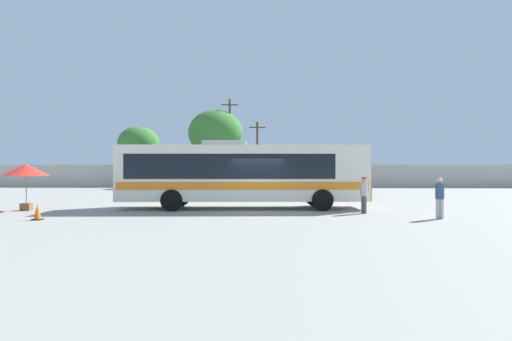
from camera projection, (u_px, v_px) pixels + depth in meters
ground_plane at (261, 195)px, 29.75m from camera, size 300.00×300.00×0.00m
perimeter_wall at (262, 176)px, 41.81m from camera, size 80.00×0.30×2.34m
coach_bus_cream_orange at (240, 172)px, 20.49m from camera, size 12.48×3.06×3.42m
attendant_by_bus_door at (364, 193)px, 18.30m from camera, size 0.43×0.43×1.65m
passenger_waiting_on_apron at (440, 196)px, 16.35m from camera, size 0.39×0.39×1.68m
vendor_umbrella_near_gate_red at (26, 171)px, 19.53m from camera, size 2.11×2.11×2.27m
parked_car_leftmost_red at (139, 181)px, 38.35m from camera, size 4.51×2.01×1.45m
parked_car_second_white at (204, 181)px, 38.54m from camera, size 4.42×2.18×1.49m
parked_car_third_grey at (266, 181)px, 38.02m from camera, size 4.23×2.19×1.54m
parked_car_rightmost_black at (330, 181)px, 37.47m from camera, size 4.36×2.13×1.47m
utility_pole_near at (230, 141)px, 43.73m from camera, size 1.80×0.24×9.46m
utility_pole_far at (257, 152)px, 43.85m from camera, size 1.80×0.40×7.01m
roadside_tree_left at (139, 144)px, 46.63m from camera, size 4.77×4.77×6.81m
roadside_tree_midleft at (216, 133)px, 44.11m from camera, size 5.96×5.96×8.35m
traffic_cone_on_apron at (37, 212)px, 16.05m from camera, size 0.36×0.36×0.64m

